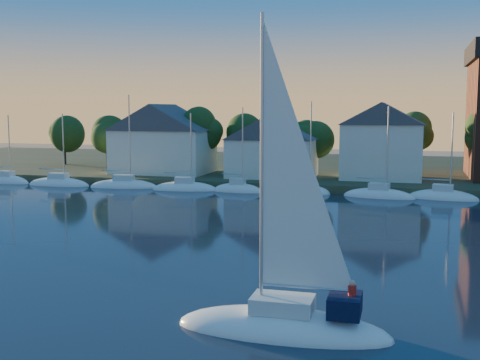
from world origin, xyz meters
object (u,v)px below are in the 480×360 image
at_px(clubhouse_east, 382,140).
at_px(hero_sailboat, 286,319).
at_px(clubhouse_centre, 272,146).
at_px(clubhouse_west, 163,138).

xyz_separation_m(clubhouse_east, hero_sailboat, (-1.32, -53.79, -5.38)).
height_order(clubhouse_centre, hero_sailboat, hero_sailboat).
height_order(clubhouse_west, clubhouse_east, clubhouse_east).
bearing_deg(clubhouse_west, clubhouse_centre, -3.58).
bearing_deg(clubhouse_east, hero_sailboat, -91.41).
bearing_deg(clubhouse_east, clubhouse_centre, -171.87).
xyz_separation_m(clubhouse_west, hero_sailboat, (28.68, -52.79, -5.31)).
height_order(clubhouse_centre, clubhouse_east, clubhouse_east).
bearing_deg(clubhouse_centre, clubhouse_west, 176.42).
bearing_deg(clubhouse_east, clubhouse_west, -178.09).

